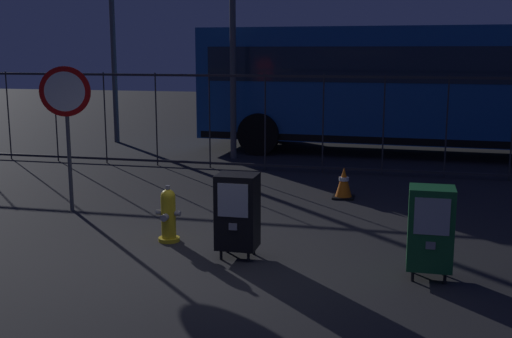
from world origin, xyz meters
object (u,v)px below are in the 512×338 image
object	(u,v)px
fire_hydrant	(168,215)
traffic_cone	(344,183)
newspaper_box_secondary	(431,228)
stop_sign	(66,108)
newspaper_box_primary	(237,211)
bus_near	(421,83)

from	to	relation	value
fire_hydrant	traffic_cone	world-z (taller)	fire_hydrant
newspaper_box_secondary	traffic_cone	xyz separation A→B (m)	(-1.28, 3.65, -0.31)
newspaper_box_secondary	stop_sign	world-z (taller)	stop_sign
newspaper_box_primary	stop_sign	distance (m)	3.66
stop_sign	traffic_cone	world-z (taller)	stop_sign
traffic_cone	stop_sign	bearing A→B (deg)	-155.83
stop_sign	bus_near	world-z (taller)	bus_near
bus_near	stop_sign	bearing A→B (deg)	-125.27
fire_hydrant	traffic_cone	distance (m)	3.61
newspaper_box_primary	stop_sign	size ratio (longest dim) A/B	0.46
fire_hydrant	newspaper_box_secondary	xyz separation A→B (m)	(3.26, -0.63, 0.22)
newspaper_box_primary	fire_hydrant	bearing A→B (deg)	158.24
newspaper_box_primary	bus_near	xyz separation A→B (m)	(2.23, 8.62, 1.14)
fire_hydrant	bus_near	distance (m)	8.94
bus_near	newspaper_box_primary	bearing A→B (deg)	-102.43
fire_hydrant	newspaper_box_primary	bearing A→B (deg)	-21.76
traffic_cone	bus_near	bearing A→B (deg)	75.99
stop_sign	newspaper_box_secondary	bearing A→B (deg)	-18.87
stop_sign	traffic_cone	bearing A→B (deg)	24.17
traffic_cone	newspaper_box_secondary	bearing A→B (deg)	-70.63
newspaper_box_secondary	bus_near	bearing A→B (deg)	89.92
newspaper_box_secondary	traffic_cone	world-z (taller)	newspaper_box_secondary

